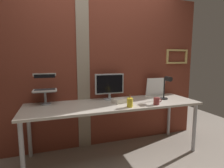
{
  "coord_description": "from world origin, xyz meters",
  "views": [
    {
      "loc": [
        -0.67,
        -2.21,
        1.33
      ],
      "look_at": [
        0.11,
        0.11,
        0.99
      ],
      "focal_mm": 28.24,
      "sensor_mm": 36.0,
      "label": 1
    }
  ],
  "objects_px": {
    "monitor": "(109,85)",
    "desk_lamp": "(166,85)",
    "pen_cup": "(130,103)",
    "coffee_mug": "(157,101)",
    "laptop": "(45,86)",
    "whiteboard_panel": "(156,87)"
  },
  "relations": [
    {
      "from": "monitor",
      "to": "whiteboard_panel",
      "type": "relative_size",
      "value": 1.29
    },
    {
      "from": "desk_lamp",
      "to": "pen_cup",
      "type": "xyz_separation_m",
      "value": [
        -0.67,
        -0.2,
        -0.16
      ]
    },
    {
      "from": "laptop",
      "to": "pen_cup",
      "type": "relative_size",
      "value": 1.92
    },
    {
      "from": "whiteboard_panel",
      "to": "pen_cup",
      "type": "distance_m",
      "value": 0.87
    },
    {
      "from": "monitor",
      "to": "pen_cup",
      "type": "distance_m",
      "value": 0.53
    },
    {
      "from": "monitor",
      "to": "laptop",
      "type": "bearing_deg",
      "value": 175.78
    },
    {
      "from": "monitor",
      "to": "coffee_mug",
      "type": "distance_m",
      "value": 0.72
    },
    {
      "from": "coffee_mug",
      "to": "whiteboard_panel",
      "type": "bearing_deg",
      "value": 59.24
    },
    {
      "from": "desk_lamp",
      "to": "laptop",
      "type": "bearing_deg",
      "value": 168.09
    },
    {
      "from": "pen_cup",
      "to": "coffee_mug",
      "type": "bearing_deg",
      "value": 0.01
    },
    {
      "from": "whiteboard_panel",
      "to": "pen_cup",
      "type": "relative_size",
      "value": 2.14
    },
    {
      "from": "laptop",
      "to": "pen_cup",
      "type": "height_order",
      "value": "laptop"
    },
    {
      "from": "monitor",
      "to": "pen_cup",
      "type": "relative_size",
      "value": 2.76
    },
    {
      "from": "monitor",
      "to": "laptop",
      "type": "xyz_separation_m",
      "value": [
        -0.9,
        0.07,
        0.03
      ]
    },
    {
      "from": "desk_lamp",
      "to": "pen_cup",
      "type": "relative_size",
      "value": 2.22
    },
    {
      "from": "monitor",
      "to": "desk_lamp",
      "type": "distance_m",
      "value": 0.84
    },
    {
      "from": "monitor",
      "to": "coffee_mug",
      "type": "height_order",
      "value": "monitor"
    },
    {
      "from": "desk_lamp",
      "to": "pen_cup",
      "type": "height_order",
      "value": "desk_lamp"
    },
    {
      "from": "monitor",
      "to": "coffee_mug",
      "type": "bearing_deg",
      "value": -44.62
    },
    {
      "from": "monitor",
      "to": "desk_lamp",
      "type": "relative_size",
      "value": 1.24
    },
    {
      "from": "whiteboard_panel",
      "to": "desk_lamp",
      "type": "distance_m",
      "value": 0.32
    },
    {
      "from": "desk_lamp",
      "to": "monitor",
      "type": "bearing_deg",
      "value": 159.82
    }
  ]
}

